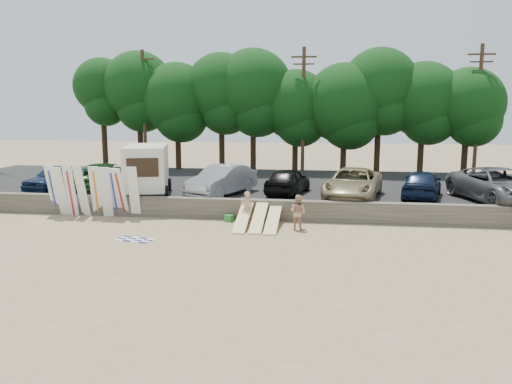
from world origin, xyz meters
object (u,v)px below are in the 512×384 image
car_2 (222,180)px  car_6 (499,185)px  car_1 (104,177)px  beachgoer_a (247,208)px  cooler (229,218)px  car_5 (422,184)px  box_trailer (147,167)px  car_4 (353,183)px  car_3 (288,181)px  beachgoer_b (298,212)px  car_0 (56,178)px

car_2 → car_6: bearing=20.6°
car_1 → beachgoer_a: size_ratio=3.74×
car_1 → cooler: bearing=145.8°
car_2 → beachgoer_a: car_2 is taller
car_2 → car_5: car_2 is taller
box_trailer → beachgoer_a: box_trailer is taller
car_4 → cooler: 6.95m
car_5 → cooler: (-9.55, -3.91, -1.30)m
car_3 → beachgoer_b: 5.41m
car_0 → car_4: (16.93, -0.35, 0.07)m
car_6 → beachgoer_b: car_6 is taller
car_3 → cooler: 5.00m
car_0 → car_5: 20.53m
car_6 → beachgoer_b: (-9.77, -4.30, -0.77)m
car_0 → beachgoer_a: car_0 is taller
car_1 → car_6: bearing=168.9°
car_5 → car_6: (3.58, -0.75, 0.10)m
box_trailer → car_6: bearing=-14.1°
box_trailer → car_4: bearing=-12.5°
beachgoer_a → cooler: 1.18m
car_4 → beachgoer_b: size_ratio=3.57×
box_trailer → car_1: box_trailer is taller
car_0 → car_4: size_ratio=0.75×
car_6 → beachgoer_a: size_ratio=3.97×
car_6 → beachgoer_b: size_ratio=3.91×
car_0 → cooler: car_0 is taller
cooler → car_0: bearing=-174.7°
car_1 → car_0: bearing=-10.3°
car_0 → car_3: car_3 is taller
beachgoer_b → cooler: bearing=11.7°
box_trailer → cooler: (5.11, -2.78, -2.05)m
car_0 → car_6: bearing=8.5°
car_2 → car_6: 14.19m
box_trailer → car_6: size_ratio=0.75×
car_5 → car_4: bearing=23.9°
car_2 → car_5: 10.63m
car_2 → beachgoer_b: size_ratio=3.10×
car_5 → box_trailer: bearing=18.9°
car_3 → car_5: (7.08, -0.25, 0.03)m
car_0 → car_1: 2.99m
car_6 → car_3: bearing=160.2°
car_3 → car_6: bearing=-173.8°
car_1 → car_2: bearing=167.7°
car_1 → car_5: bearing=171.1°
car_3 → car_0: bearing=13.6°
car_5 → beachgoer_b: (-6.19, -5.05, -0.67)m
box_trailer → beachgoer_a: size_ratio=2.97×
car_4 → cooler: bearing=-140.4°
beachgoer_b → beachgoer_a: bearing=13.4°
box_trailer → car_0: box_trailer is taller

